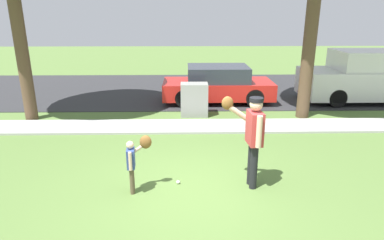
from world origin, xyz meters
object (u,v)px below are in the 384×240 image
(parked_van_white, at_px, (371,77))
(person_child, at_px, (135,158))
(utility_cabinet, at_px, (194,100))
(person_adult, at_px, (252,132))
(parked_hatchback_red, at_px, (218,85))
(baseball, at_px, (178,182))

(parked_van_white, bearing_deg, person_child, -140.04)
(person_child, xyz_separation_m, parked_van_white, (7.81, 6.54, 0.21))
(person_child, relative_size, parked_van_white, 0.21)
(person_child, height_order, utility_cabinet, person_child)
(person_adult, bearing_deg, utility_cabinet, -83.59)
(utility_cabinet, distance_m, parked_hatchback_red, 1.94)
(baseball, xyz_separation_m, utility_cabinet, (0.43, 4.55, 0.49))
(person_child, distance_m, baseball, 1.05)
(person_child, xyz_separation_m, baseball, (0.78, 0.27, -0.66))
(parked_van_white, bearing_deg, baseball, -138.25)
(person_child, relative_size, utility_cabinet, 1.01)
(person_adult, xyz_separation_m, parked_van_white, (5.64, 6.36, -0.20))
(person_adult, xyz_separation_m, person_child, (-2.17, -0.18, -0.41))
(utility_cabinet, xyz_separation_m, parked_van_white, (6.60, 1.72, 0.37))
(baseball, relative_size, utility_cabinet, 0.07)
(person_child, height_order, parked_hatchback_red, parked_hatchback_red)
(utility_cabinet, bearing_deg, parked_hatchback_red, 61.98)
(baseball, xyz_separation_m, parked_hatchback_red, (1.34, 6.26, 0.62))
(person_child, bearing_deg, utility_cabinet, 70.64)
(person_adult, bearing_deg, person_child, -0.58)
(baseball, bearing_deg, utility_cabinet, 84.58)
(person_adult, distance_m, utility_cabinet, 4.77)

